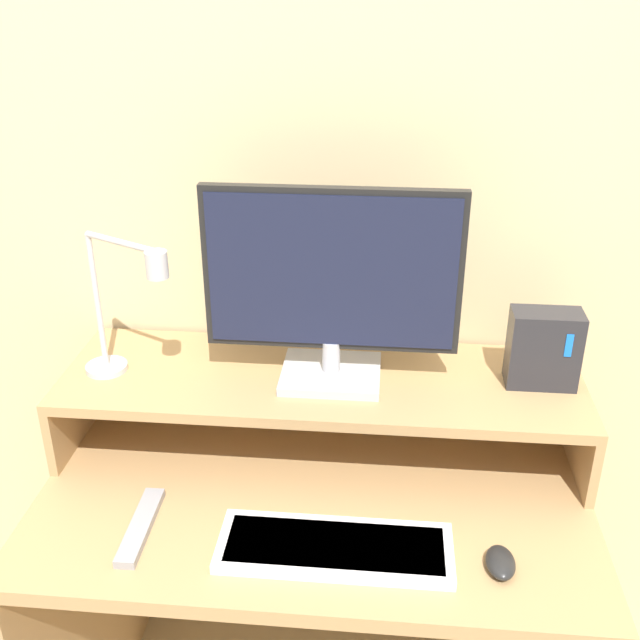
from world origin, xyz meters
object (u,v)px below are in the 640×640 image
monitor (332,284)px  desk_lamp (123,309)px  remote_control (141,526)px  mouse (500,562)px  router_dock (543,349)px  keyboard (335,548)px

monitor → desk_lamp: (-0.40, -0.05, -0.05)m
remote_control → mouse: bearing=-3.2°
router_dock → mouse: 0.43m
monitor → keyboard: (0.03, -0.32, -0.36)m
keyboard → remote_control: 0.36m
desk_lamp → mouse: (0.72, -0.29, -0.31)m
mouse → remote_control: size_ratio=0.40×
monitor → router_dock: monitor is taller
router_dock → monitor: bearing=-178.0°
keyboard → router_dock: bearing=41.2°
router_dock → keyboard: 0.56m
mouse → desk_lamp: bearing=158.2°
desk_lamp → remote_control: (0.08, -0.25, -0.31)m
keyboard → mouse: (0.28, -0.01, 0.00)m
mouse → remote_control: (-0.64, 0.04, -0.01)m
desk_lamp → mouse: bearing=-21.8°
monitor → desk_lamp: bearing=-173.3°
router_dock → keyboard: bearing=-138.8°
monitor → remote_control: monitor is taller
router_dock → remote_control: router_dock is taller
monitor → router_dock: 0.44m
remote_control → keyboard: bearing=-3.7°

